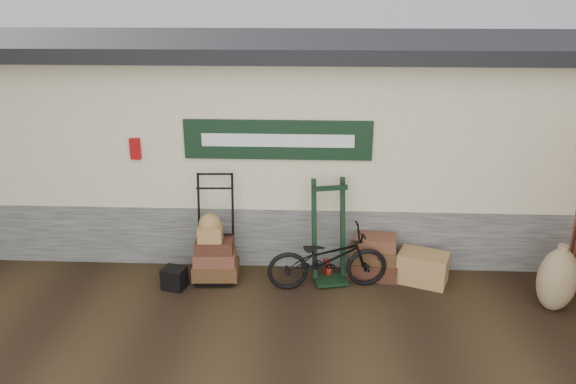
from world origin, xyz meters
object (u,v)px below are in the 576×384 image
object	(u,v)px
suitcase_stack	(373,256)
bicycle	(327,256)
porter_trolley	(215,227)
black_trunk	(174,278)
green_barrow	(329,232)
wicker_hamper	(423,268)

from	to	relation	value
suitcase_stack	bicycle	xyz separation A→B (m)	(-0.66, -0.36, 0.17)
porter_trolley	suitcase_stack	distance (m)	2.28
porter_trolley	black_trunk	bearing A→B (deg)	-146.52
green_barrow	suitcase_stack	distance (m)	0.77
green_barrow	bicycle	xyz separation A→B (m)	(-0.02, -0.24, -0.25)
wicker_hamper	black_trunk	size ratio (longest dim) A/B	2.22
wicker_hamper	bicycle	size ratio (longest dim) A/B	0.40
green_barrow	black_trunk	world-z (taller)	green_barrow
black_trunk	bicycle	size ratio (longest dim) A/B	0.18
porter_trolley	suitcase_stack	bearing A→B (deg)	0.04
porter_trolley	suitcase_stack	xyz separation A→B (m)	(2.23, 0.10, -0.45)
wicker_hamper	bicycle	bearing A→B (deg)	-170.91
black_trunk	bicycle	distance (m)	2.14
green_barrow	bicycle	distance (m)	0.35
green_barrow	bicycle	size ratio (longest dim) A/B	0.89
porter_trolley	wicker_hamper	xyz separation A→B (m)	(2.92, -0.04, -0.55)
porter_trolley	wicker_hamper	world-z (taller)	porter_trolley
wicker_hamper	porter_trolley	bearing A→B (deg)	179.15
bicycle	porter_trolley	bearing A→B (deg)	72.10
black_trunk	porter_trolley	bearing A→B (deg)	36.10
wicker_hamper	black_trunk	world-z (taller)	wicker_hamper
black_trunk	green_barrow	bearing A→B (deg)	9.73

